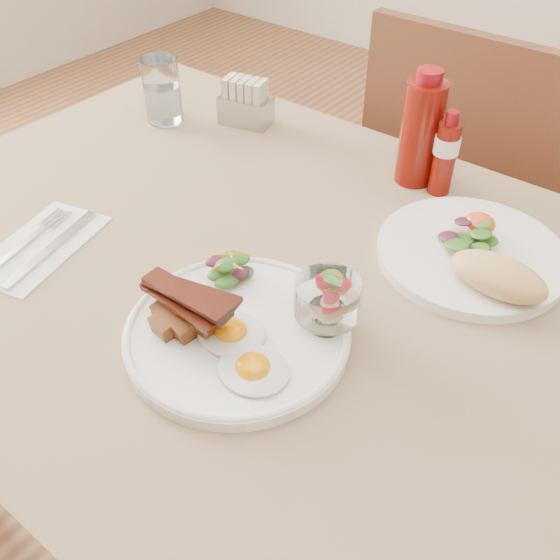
# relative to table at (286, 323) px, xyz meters

# --- Properties ---
(table) EXTENTS (1.33, 0.88, 0.75)m
(table) POSITION_rel_table_xyz_m (0.00, 0.00, 0.00)
(table) COLOR #58321B
(table) RESTS_ON ground
(chair_far) EXTENTS (0.42, 0.42, 0.93)m
(chair_far) POSITION_rel_table_xyz_m (0.00, 0.66, -0.14)
(chair_far) COLOR #58321B
(chair_far) RESTS_ON ground
(main_plate) EXTENTS (0.28, 0.28, 0.02)m
(main_plate) POSITION_rel_table_xyz_m (0.02, -0.13, 0.10)
(main_plate) COLOR white
(main_plate) RESTS_ON table
(fried_eggs) EXTENTS (0.16, 0.12, 0.02)m
(fried_eggs) POSITION_rel_table_xyz_m (0.05, -0.16, 0.11)
(fried_eggs) COLOR silver
(fried_eggs) RESTS_ON main_plate
(bacon_potato_pile) EXTENTS (0.14, 0.08, 0.06)m
(bacon_potato_pile) POSITION_rel_table_xyz_m (-0.03, -0.16, 0.13)
(bacon_potato_pile) COLOR brown
(bacon_potato_pile) RESTS_ON main_plate
(side_salad) EXTENTS (0.07, 0.06, 0.04)m
(side_salad) POSITION_rel_table_xyz_m (-0.05, -0.06, 0.12)
(side_salad) COLOR #1A4612
(side_salad) RESTS_ON main_plate
(fruit_cup) EXTENTS (0.08, 0.08, 0.08)m
(fruit_cup) POSITION_rel_table_xyz_m (0.10, -0.06, 0.15)
(fruit_cup) COLOR white
(fruit_cup) RESTS_ON main_plate
(second_plate) EXTENTS (0.27, 0.27, 0.07)m
(second_plate) POSITION_rel_table_xyz_m (0.20, 0.18, 0.11)
(second_plate) COLOR white
(second_plate) RESTS_ON table
(ketchup_bottle) EXTENTS (0.07, 0.07, 0.19)m
(ketchup_bottle) POSITION_rel_table_xyz_m (0.01, 0.33, 0.18)
(ketchup_bottle) COLOR #5C0A05
(ketchup_bottle) RESTS_ON table
(hot_sauce_bottle) EXTENTS (0.05, 0.05, 0.14)m
(hot_sauce_bottle) POSITION_rel_table_xyz_m (0.06, 0.32, 0.16)
(hot_sauce_bottle) COLOR #5C0A05
(hot_sauce_bottle) RESTS_ON table
(sugar_caddy) EXTENTS (0.11, 0.08, 0.09)m
(sugar_caddy) POSITION_rel_table_xyz_m (-0.34, 0.31, 0.13)
(sugar_caddy) COLOR #ABABAF
(sugar_caddy) RESTS_ON table
(water_glass) EXTENTS (0.07, 0.07, 0.12)m
(water_glass) POSITION_rel_table_xyz_m (-0.47, 0.23, 0.14)
(water_glass) COLOR white
(water_glass) RESTS_ON table
(napkin_cutlery) EXTENTS (0.16, 0.22, 0.01)m
(napkin_cutlery) POSITION_rel_table_xyz_m (-0.33, -0.17, 0.09)
(napkin_cutlery) COLOR white
(napkin_cutlery) RESTS_ON table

